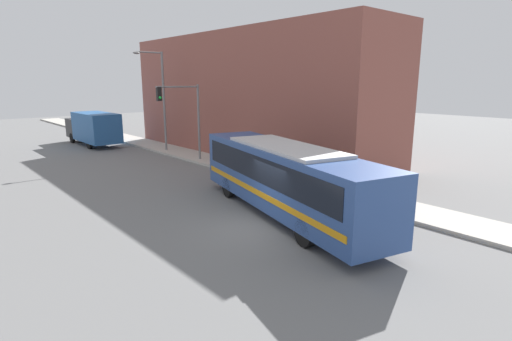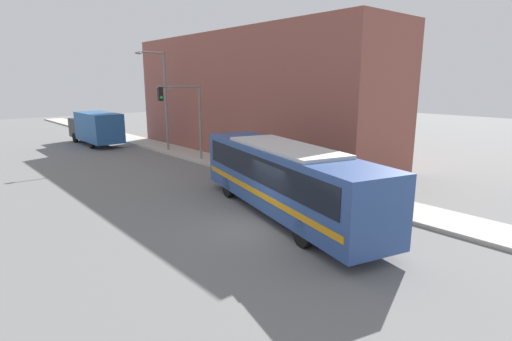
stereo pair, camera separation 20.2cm
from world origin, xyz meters
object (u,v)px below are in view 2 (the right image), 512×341
(traffic_light_pole, at_px, (186,109))
(street_lamp, at_px, (162,93))
(delivery_truck, at_px, (96,127))
(fire_hydrant, at_px, (302,179))
(parking_meter, at_px, (227,153))
(city_bus, at_px, (284,175))

(traffic_light_pole, relative_size, street_lamp, 0.68)
(delivery_truck, relative_size, traffic_light_pole, 1.49)
(delivery_truck, xyz_separation_m, street_lamp, (2.94, -7.39, 3.10))
(delivery_truck, bearing_deg, fire_hydrant, -82.46)
(fire_hydrant, height_order, traffic_light_pole, traffic_light_pole)
(parking_meter, bearing_deg, delivery_truck, 100.65)
(delivery_truck, distance_m, traffic_light_pole, 12.88)
(fire_hydrant, xyz_separation_m, street_lamp, (-0.05, 15.21, 4.18))
(delivery_truck, relative_size, fire_hydrant, 10.54)
(fire_hydrant, xyz_separation_m, traffic_light_pole, (-0.97, 10.06, 3.25))
(delivery_truck, distance_m, fire_hydrant, 22.82)
(fire_hydrant, relative_size, traffic_light_pole, 0.14)
(city_bus, bearing_deg, traffic_light_pole, 91.95)
(fire_hydrant, distance_m, parking_meter, 6.71)
(traffic_light_pole, bearing_deg, fire_hydrant, -84.48)
(delivery_truck, height_order, street_lamp, street_lamp)
(fire_hydrant, height_order, street_lamp, street_lamp)
(parking_meter, height_order, street_lamp, street_lamp)
(delivery_truck, xyz_separation_m, fire_hydrant, (2.99, -22.60, -1.08))
(city_bus, relative_size, street_lamp, 1.54)
(delivery_truck, distance_m, street_lamp, 8.54)
(street_lamp, bearing_deg, fire_hydrant, -89.82)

